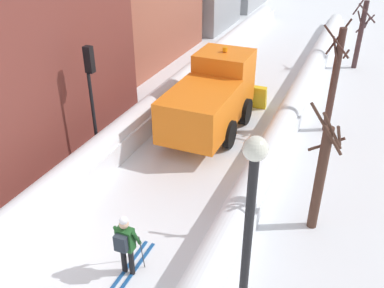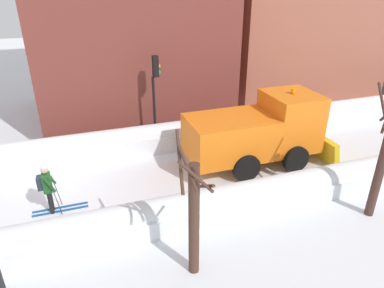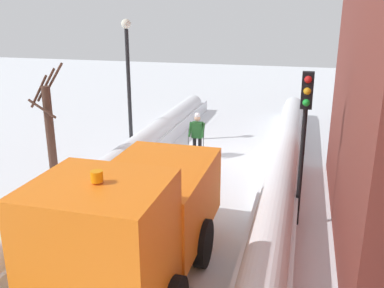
{
  "view_description": "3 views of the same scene",
  "coord_description": "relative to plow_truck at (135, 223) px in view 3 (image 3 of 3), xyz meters",
  "views": [
    {
      "loc": [
        5.17,
        -6.42,
        8.23
      ],
      "look_at": [
        0.59,
        4.44,
        1.44
      ],
      "focal_mm": 39.31,
      "sensor_mm": 36.0,
      "label": 1
    },
    {
      "loc": [
        11.33,
        1.35,
        7.14
      ],
      "look_at": [
        0.17,
        5.2,
        1.47
      ],
      "focal_mm": 32.65,
      "sensor_mm": 36.0,
      "label": 2
    },
    {
      "loc": [
        -3.19,
        15.17,
        5.52
      ],
      "look_at": [
        -0.12,
        3.8,
        1.78
      ],
      "focal_mm": 39.25,
      "sensor_mm": 36.0,
      "label": 3
    }
  ],
  "objects": [
    {
      "name": "traffic_light_pole",
      "position": [
        -3.14,
        -3.53,
        1.44
      ],
      "size": [
        0.28,
        0.42,
        4.14
      ],
      "color": "black",
      "rests_on": "ground"
    },
    {
      "name": "skier",
      "position": [
        0.81,
        -8.19,
        -0.48
      ],
      "size": [
        0.62,
        1.8,
        1.81
      ],
      "color": "black",
      "rests_on": "ground"
    },
    {
      "name": "bare_tree_near",
      "position": [
        4.84,
        -4.55,
        0.31
      ],
      "size": [
        0.99,
        0.85,
        3.99
      ],
      "color": "#472D23",
      "rests_on": "ground"
    },
    {
      "name": "street_lamp",
      "position": [
        4.06,
        -9.28,
        1.83
      ],
      "size": [
        0.4,
        0.4,
        5.22
      ],
      "color": "black",
      "rests_on": "ground"
    },
    {
      "name": "plow_truck",
      "position": [
        0.0,
        0.0,
        0.0
      ],
      "size": [
        3.2,
        5.98,
        3.12
      ],
      "color": "orange",
      "rests_on": "ground"
    }
  ]
}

